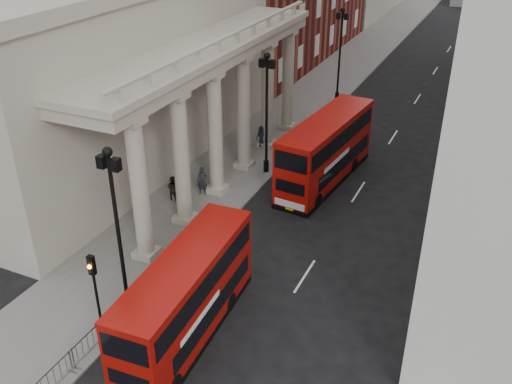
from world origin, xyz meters
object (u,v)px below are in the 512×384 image
object	(u,v)px
lamp_post_south	(117,222)
pedestrian_c	(262,137)
bus_near	(187,296)
bus_far	(326,149)
pedestrian_a	(202,181)
lamp_post_mid	(267,106)
lamp_post_north	(340,49)
traffic_light	(94,282)
pedestrian_b	(173,188)

from	to	relation	value
lamp_post_south	pedestrian_c	size ratio (longest dim) A/B	4.87
bus_near	pedestrian_c	world-z (taller)	bus_near
bus_far	pedestrian_a	size ratio (longest dim) A/B	5.61
lamp_post_mid	pedestrian_a	size ratio (longest dim) A/B	4.48
pedestrian_c	lamp_post_mid	bearing A→B (deg)	-55.74
lamp_post_north	pedestrian_c	bearing A→B (deg)	-99.09
lamp_post_south	pedestrian_c	world-z (taller)	lamp_post_south
lamp_post_south	pedestrian_a	world-z (taller)	lamp_post_south
lamp_post_mid	traffic_light	xyz separation A→B (m)	(0.10, -18.02, -1.80)
lamp_post_south	lamp_post_north	world-z (taller)	same
bus_near	pedestrian_a	size ratio (longest dim) A/B	5.07
bus_near	pedestrian_b	size ratio (longest dim) A/B	5.92
traffic_light	lamp_post_mid	bearing A→B (deg)	90.32
lamp_post_south	pedestrian_c	distance (m)	20.11
pedestrian_b	pedestrian_c	bearing A→B (deg)	-105.93
bus_near	pedestrian_b	world-z (taller)	bus_near
lamp_post_mid	lamp_post_north	world-z (taller)	same
lamp_post_mid	bus_far	bearing A→B (deg)	8.35
bus_near	pedestrian_c	bearing A→B (deg)	102.00
lamp_post_south	lamp_post_mid	size ratio (longest dim) A/B	1.00
traffic_light	pedestrian_a	world-z (taller)	traffic_light
bus_far	pedestrian_c	bearing A→B (deg)	158.97
lamp_post_north	pedestrian_a	bearing A→B (deg)	-96.56
bus_far	pedestrian_a	bearing A→B (deg)	-134.82
lamp_post_south	pedestrian_b	xyz separation A→B (m)	(-3.75, 9.94, -3.99)
traffic_light	bus_near	bearing A→B (deg)	29.96
pedestrian_a	pedestrian_b	distance (m)	1.95
lamp_post_south	traffic_light	distance (m)	2.71
traffic_light	bus_near	xyz separation A→B (m)	(3.28, 1.89, -1.00)
lamp_post_south	pedestrian_a	bearing A→B (deg)	101.87
lamp_post_south	bus_near	world-z (taller)	lamp_post_south
bus_far	pedestrian_c	xyz separation A→B (m)	(-6.01, 3.03, -1.33)
lamp_post_north	pedestrian_b	world-z (taller)	lamp_post_north
pedestrian_c	lamp_post_south	bearing A→B (deg)	-78.62
lamp_post_north	pedestrian_b	bearing A→B (deg)	-99.65
pedestrian_c	lamp_post_north	bearing A→B (deg)	86.53
traffic_light	bus_far	distance (m)	19.04
lamp_post_south	traffic_light	xyz separation A→B (m)	(0.10, -2.02, -1.80)
bus_far	traffic_light	bearing A→B (deg)	-96.19
traffic_light	pedestrian_b	size ratio (longest dim) A/B	2.70
pedestrian_a	pedestrian_b	size ratio (longest dim) A/B	1.17
lamp_post_north	bus_far	xyz separation A→B (m)	(4.03, -15.41, -2.60)
lamp_post_north	pedestrian_c	distance (m)	13.14
lamp_post_mid	pedestrian_c	world-z (taller)	lamp_post_mid
lamp_post_south	bus_near	size ratio (longest dim) A/B	0.88
pedestrian_c	bus_far	bearing A→B (deg)	-21.15
traffic_light	bus_far	size ratio (longest dim) A/B	0.41
lamp_post_north	pedestrian_c	size ratio (longest dim) A/B	4.87
lamp_post_south	lamp_post_mid	xyz separation A→B (m)	(0.00, 16.00, 0.00)
lamp_post_mid	bus_far	world-z (taller)	lamp_post_mid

